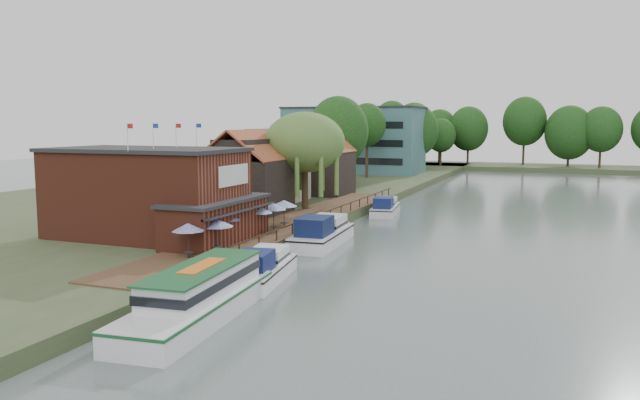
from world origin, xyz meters
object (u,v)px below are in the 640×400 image
(cottage_c, at_px, (322,162))
(willow, at_px, (305,161))
(umbrella_4, at_px, (274,217))
(hotel_block, at_px, (354,140))
(umbrella_3, at_px, (260,221))
(pub, at_px, (167,193))
(cruiser_0, at_px, (262,264))
(umbrella_0, at_px, (188,240))
(cottage_a, at_px, (245,172))
(cruiser_1, at_px, (322,229))
(umbrella_5, at_px, (284,214))
(cruiser_2, at_px, (385,205))
(umbrella_1, at_px, (217,236))
(umbrella_2, at_px, (227,229))
(cottage_b, at_px, (263,165))
(tour_boat, at_px, (197,294))
(swan, at_px, (238,297))

(cottage_c, xyz_separation_m, willow, (3.50, -14.00, 0.96))
(willow, xyz_separation_m, umbrella_4, (3.06, -14.08, -3.93))
(hotel_block, distance_m, umbrella_3, 69.00)
(pub, bearing_deg, cottage_c, 90.00)
(willow, relative_size, cruiser_0, 1.11)
(hotel_block, height_order, umbrella_4, hotel_block)
(willow, height_order, umbrella_0, willow)
(cottage_a, relative_size, cottage_c, 1.01)
(cottage_a, height_order, cruiser_1, cottage_a)
(umbrella_5, bearing_deg, willow, 104.27)
(umbrella_3, bearing_deg, cruiser_2, 78.92)
(umbrella_4, bearing_deg, hotel_block, 102.61)
(umbrella_1, bearing_deg, cottage_c, 100.07)
(cruiser_0, bearing_deg, hotel_block, 94.55)
(pub, height_order, cruiser_1, pub)
(umbrella_5, height_order, cruiser_1, umbrella_5)
(pub, height_order, willow, willow)
(umbrella_5, bearing_deg, cottage_a, 137.54)
(umbrella_3, height_order, cruiser_0, umbrella_3)
(cottage_c, bearing_deg, umbrella_2, -80.43)
(umbrella_3, bearing_deg, umbrella_4, 85.26)
(hotel_block, xyz_separation_m, umbrella_4, (14.56, -65.08, -4.86))
(cottage_b, bearing_deg, cruiser_2, 4.25)
(cottage_c, bearing_deg, umbrella_1, -79.93)
(umbrella_5, bearing_deg, umbrella_0, -92.98)
(cottage_b, xyz_separation_m, umbrella_2, (9.84, -25.66, -2.96))
(willow, height_order, cruiser_2, willow)
(umbrella_5, bearing_deg, umbrella_1, -89.32)
(cottage_c, height_order, willow, willow)
(willow, xyz_separation_m, cruiser_1, (7.09, -13.09, -4.88))
(cottage_c, distance_m, tour_boat, 49.94)
(pub, xyz_separation_m, umbrella_2, (5.84, -0.66, -2.36))
(hotel_block, distance_m, cottage_c, 37.90)
(willow, xyz_separation_m, swan, (8.61, -30.42, -5.99))
(cottage_c, distance_m, umbrella_3, 31.11)
(pub, xyz_separation_m, umbrella_3, (6.37, 3.69, -2.36))
(cruiser_0, bearing_deg, umbrella_2, 127.46)
(umbrella_2, relative_size, swan, 5.40)
(willow, bearing_deg, swan, -74.19)
(cottage_a, height_order, tour_boat, cottage_a)
(cruiser_0, relative_size, tour_boat, 0.73)
(umbrella_0, bearing_deg, cruiser_2, 81.16)
(tour_boat, distance_m, swan, 4.10)
(pub, distance_m, cottage_a, 15.05)
(umbrella_4, height_order, cruiser_1, umbrella_4)
(hotel_block, relative_size, umbrella_1, 10.64)
(pub, height_order, umbrella_4, pub)
(cottage_a, relative_size, tour_boat, 0.67)
(pub, relative_size, willow, 1.92)
(cottage_c, bearing_deg, cruiser_0, -74.05)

